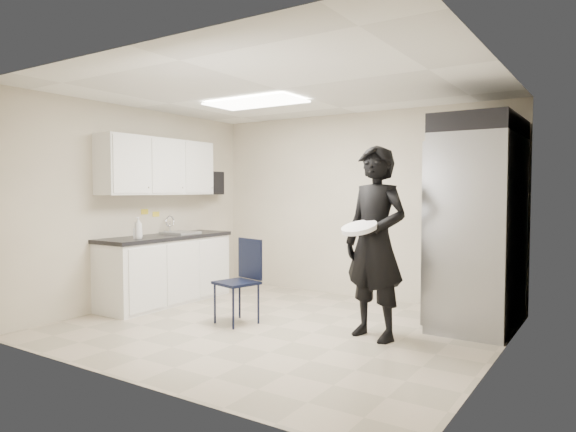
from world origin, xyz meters
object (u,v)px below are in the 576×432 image
Objects in this scene: man_tuxedo at (375,243)px; commercial_fridge at (479,232)px; lower_counter at (166,271)px; folding_chair at (236,283)px.

commercial_fridge is at bearing 69.89° from man_tuxedo.
lower_counter is 3.98m from commercial_fridge.
commercial_fridge reaches higher than man_tuxedo.
man_tuxedo reaches higher than folding_chair.
man_tuxedo is at bearing -0.29° from lower_counter.
lower_counter is at bearing -164.12° from commercial_fridge.
lower_counter is 2.05× the size of folding_chair.
folding_chair is 1.66m from man_tuxedo.
commercial_fridge is at bearing 15.88° from lower_counter.
commercial_fridge reaches higher than lower_counter.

